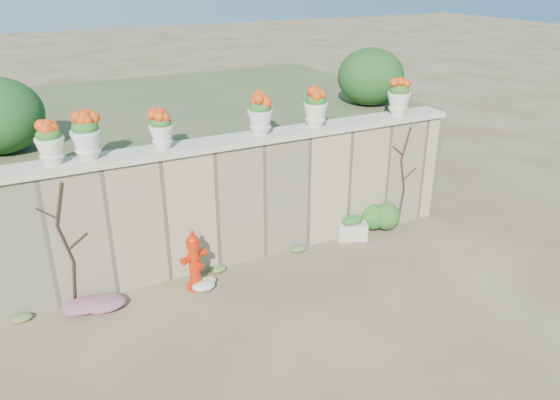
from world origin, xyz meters
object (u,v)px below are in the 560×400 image
terracotta_pot (402,107)px  planter_box (352,228)px  fire_hydrant (194,260)px  urn_pot_0 (50,143)px

terracotta_pot → planter_box: bearing=-165.2°
fire_hydrant → urn_pot_0: 2.60m
urn_pot_0 → planter_box: bearing=-3.7°
urn_pot_0 → terracotta_pot: urn_pot_0 is taller
planter_box → terracotta_pot: terracotta_pot is taller
urn_pot_0 → terracotta_pot: size_ratio=2.38×
fire_hydrant → planter_box: bearing=-15.0°
planter_box → urn_pot_0: size_ratio=1.03×
planter_box → urn_pot_0: urn_pot_0 is taller
fire_hydrant → urn_pot_0: size_ratio=1.65×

